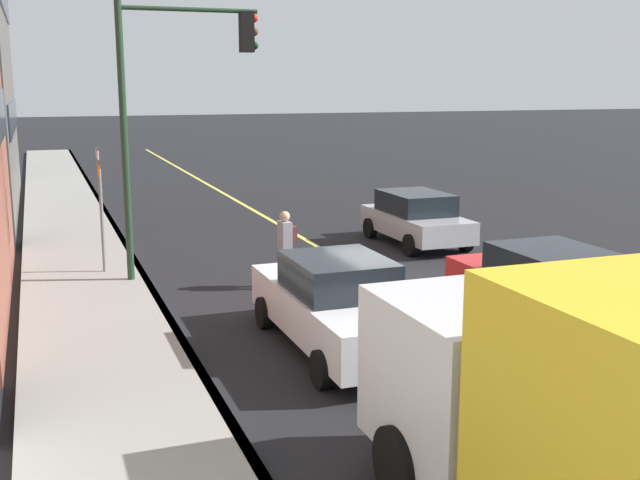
{
  "coord_description": "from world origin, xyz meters",
  "views": [
    {
      "loc": [
        -15.21,
        7.32,
        4.53
      ],
      "look_at": [
        -1.8,
        2.39,
        1.64
      ],
      "focal_mm": 43.44,
      "sensor_mm": 36.0,
      "label": 1
    }
  ],
  "objects_px": {
    "pedestrian_with_backpack": "(286,243)",
    "car_white": "(337,304)",
    "car_red": "(549,285)",
    "street_sign_post": "(101,201)",
    "traffic_light_mast": "(172,93)",
    "car_silver": "(416,218)"
  },
  "relations": [
    {
      "from": "car_red",
      "to": "car_silver",
      "type": "bearing_deg",
      "value": -7.86
    },
    {
      "from": "car_red",
      "to": "traffic_light_mast",
      "type": "bearing_deg",
      "value": 46.97
    },
    {
      "from": "car_red",
      "to": "car_silver",
      "type": "distance_m",
      "value": 7.66
    },
    {
      "from": "car_white",
      "to": "traffic_light_mast",
      "type": "xyz_separation_m",
      "value": [
        5.65,
        1.74,
        3.51
      ]
    },
    {
      "from": "street_sign_post",
      "to": "car_silver",
      "type": "bearing_deg",
      "value": -84.04
    },
    {
      "from": "car_red",
      "to": "street_sign_post",
      "type": "relative_size",
      "value": 1.45
    },
    {
      "from": "pedestrian_with_backpack",
      "to": "street_sign_post",
      "type": "height_order",
      "value": "street_sign_post"
    },
    {
      "from": "car_silver",
      "to": "traffic_light_mast",
      "type": "distance_m",
      "value": 8.19
    },
    {
      "from": "car_red",
      "to": "car_white",
      "type": "bearing_deg",
      "value": 89.66
    },
    {
      "from": "pedestrian_with_backpack",
      "to": "traffic_light_mast",
      "type": "distance_m",
      "value": 4.19
    },
    {
      "from": "car_red",
      "to": "traffic_light_mast",
      "type": "xyz_separation_m",
      "value": [
        5.68,
        6.08,
        3.56
      ]
    },
    {
      "from": "pedestrian_with_backpack",
      "to": "car_white",
      "type": "bearing_deg",
      "value": 174.0
    },
    {
      "from": "car_silver",
      "to": "traffic_light_mast",
      "type": "relative_size",
      "value": 0.63
    },
    {
      "from": "traffic_light_mast",
      "to": "car_white",
      "type": "bearing_deg",
      "value": -162.94
    },
    {
      "from": "car_red",
      "to": "pedestrian_with_backpack",
      "type": "distance_m",
      "value": 5.81
    },
    {
      "from": "pedestrian_with_backpack",
      "to": "street_sign_post",
      "type": "relative_size",
      "value": 0.56
    },
    {
      "from": "car_white",
      "to": "street_sign_post",
      "type": "xyz_separation_m",
      "value": [
        6.65,
        3.33,
        1.02
      ]
    },
    {
      "from": "car_white",
      "to": "traffic_light_mast",
      "type": "bearing_deg",
      "value": 17.06
    },
    {
      "from": "car_silver",
      "to": "street_sign_post",
      "type": "height_order",
      "value": "street_sign_post"
    },
    {
      "from": "car_white",
      "to": "car_red",
      "type": "bearing_deg",
      "value": -90.34
    },
    {
      "from": "car_silver",
      "to": "car_white",
      "type": "relative_size",
      "value": 0.85
    },
    {
      "from": "car_white",
      "to": "street_sign_post",
      "type": "bearing_deg",
      "value": 26.57
    }
  ]
}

